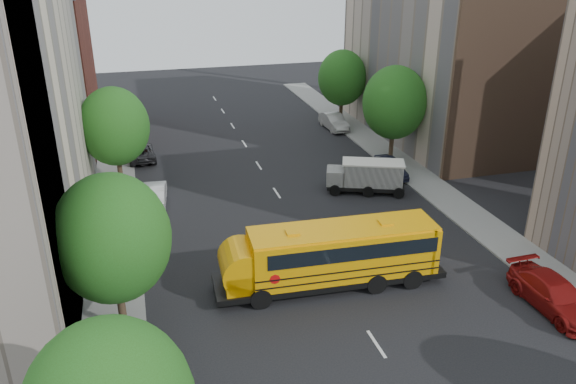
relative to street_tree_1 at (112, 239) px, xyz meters
name	(u,v)px	position (x,y,z in m)	size (l,w,h in m)	color
ground	(320,259)	(11.00, 4.00, -4.95)	(120.00, 120.00, 0.00)	black
sidewalk_left	(115,244)	(-0.50, 9.00, -4.89)	(3.00, 80.00, 0.12)	slate
sidewalk_right	(451,202)	(22.50, 9.00, -4.89)	(3.00, 80.00, 0.12)	slate
lane_markings	(277,193)	(11.00, 14.00, -4.95)	(0.15, 64.00, 0.01)	silver
building_left_redbrick	(32,71)	(-7.00, 32.00, 1.55)	(10.00, 15.00, 13.00)	maroon
building_right_far	(439,40)	(29.00, 24.00, 4.05)	(10.00, 22.00, 18.00)	#C8B19C
building_right_sidewall	(515,60)	(29.00, 13.00, 4.05)	(10.10, 0.30, 18.00)	brown
street_tree_1	(112,239)	(0.00, 0.00, 0.00)	(5.12, 5.12, 7.90)	#38281C
street_tree_2	(114,127)	(0.00, 18.00, -0.12)	(4.99, 4.99, 7.71)	#38281C
street_tree_4	(395,103)	(22.00, 18.00, 0.12)	(5.25, 5.25, 8.10)	#38281C
street_tree_5	(342,78)	(22.00, 30.00, -0.25)	(4.86, 4.86, 7.51)	#38281C
school_bus	(328,254)	(10.44, 1.24, -3.03)	(12.35, 3.52, 3.45)	black
safari_truck	(366,176)	(17.43, 12.49, -3.69)	(5.87, 3.83, 2.38)	black
parked_car_0	(161,379)	(1.40, -4.62, -4.16)	(1.87, 4.65, 1.58)	silver
parked_car_1	(154,194)	(2.20, 14.37, -4.18)	(1.63, 4.67, 1.54)	silver
parked_car_2	(141,152)	(1.65, 24.15, -4.29)	(2.18, 4.73, 1.31)	black
parked_car_3	(554,295)	(20.60, -3.76, -4.17)	(2.20, 5.42, 1.57)	maroon
parked_car_4	(391,167)	(20.60, 15.02, -4.22)	(1.73, 4.30, 1.46)	#2D304F
parked_car_5	(334,121)	(20.60, 28.20, -4.18)	(1.64, 4.69, 1.55)	#9B9A96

